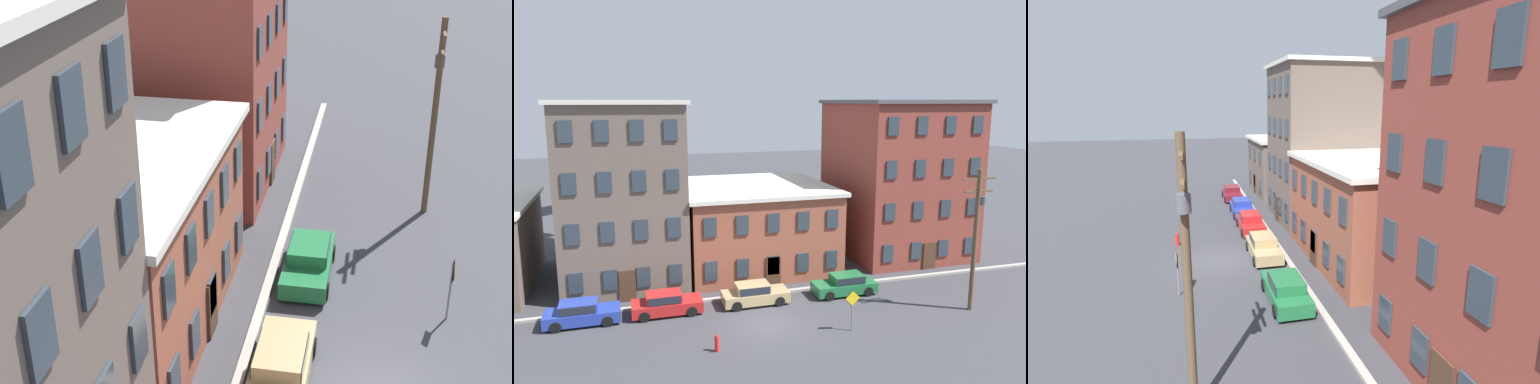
% 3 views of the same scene
% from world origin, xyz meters
% --- Properties ---
extents(ground_plane, '(200.00, 200.00, 0.00)m').
position_xyz_m(ground_plane, '(0.00, 0.00, 0.00)').
color(ground_plane, '#38383D').
extents(kerb_strip, '(56.00, 0.36, 0.16)m').
position_xyz_m(kerb_strip, '(0.00, 4.50, 0.08)').
color(kerb_strip, '#9E998E').
rests_on(kerb_strip, ground_plane).
extents(apartment_midblock, '(9.09, 11.41, 13.41)m').
position_xyz_m(apartment_midblock, '(-8.05, 11.45, 6.72)').
color(apartment_midblock, '#66564C').
rests_on(apartment_midblock, ground_plane).
extents(apartment_far, '(11.94, 11.92, 6.61)m').
position_xyz_m(apartment_far, '(2.20, 11.70, 3.32)').
color(apartment_far, brown).
rests_on(apartment_far, ground_plane).
extents(apartment_annex, '(10.47, 11.42, 13.44)m').
position_xyz_m(apartment_annex, '(15.29, 11.45, 6.73)').
color(apartment_annex, brown).
rests_on(apartment_annex, ground_plane).
extents(car_blue, '(4.40, 1.92, 1.43)m').
position_xyz_m(car_blue, '(-10.82, 3.21, 0.75)').
color(car_blue, '#233899').
rests_on(car_blue, ground_plane).
extents(car_red, '(4.40, 1.92, 1.43)m').
position_xyz_m(car_red, '(-5.76, 3.21, 0.75)').
color(car_red, '#B21E1E').
rests_on(car_red, ground_plane).
extents(car_tan, '(4.40, 1.92, 1.43)m').
position_xyz_m(car_tan, '(0.02, 3.16, 0.75)').
color(car_tan, tan).
rests_on(car_tan, ground_plane).
extents(car_green, '(4.40, 1.92, 1.43)m').
position_xyz_m(car_green, '(6.57, 3.05, 0.75)').
color(car_green, '#1E6638').
rests_on(car_green, ground_plane).
extents(caution_sign, '(1.00, 0.08, 2.53)m').
position_xyz_m(caution_sign, '(4.51, -2.31, 1.69)').
color(caution_sign, slate).
rests_on(caution_sign, ground_plane).
extents(utility_pole, '(2.40, 0.44, 9.21)m').
position_xyz_m(utility_pole, '(13.26, -1.71, 5.17)').
color(utility_pole, brown).
rests_on(utility_pole, ground_plane).
extents(fire_hydrant, '(0.24, 0.34, 0.96)m').
position_xyz_m(fire_hydrant, '(-3.55, -2.47, 0.48)').
color(fire_hydrant, red).
rests_on(fire_hydrant, ground_plane).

